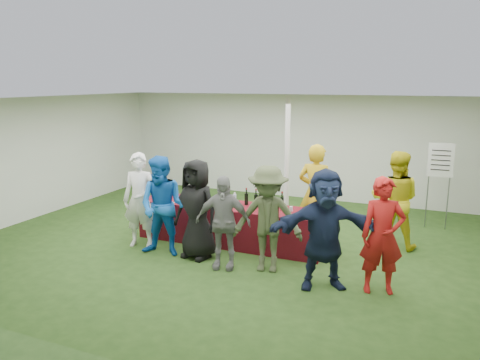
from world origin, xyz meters
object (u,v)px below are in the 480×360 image
at_px(wine_list_sign, 440,167).
at_px(staff_pourer, 315,193).
at_px(staff_back, 395,200).
at_px(customer_0, 140,200).
at_px(customer_1, 163,206).
at_px(serving_table, 230,224).
at_px(customer_6, 382,236).
at_px(customer_3, 223,222).
at_px(dump_bucket, 314,213).
at_px(customer_4, 268,219).
at_px(customer_2, 197,209).
at_px(customer_5, 324,229).

distance_m(wine_list_sign, staff_pourer, 2.83).
height_order(staff_back, customer_0, staff_back).
distance_m(wine_list_sign, customer_1, 5.69).
height_order(serving_table, staff_back, staff_back).
bearing_deg(customer_6, serving_table, 142.22).
bearing_deg(customer_0, customer_3, -23.43).
distance_m(serving_table, dump_bucket, 1.74).
distance_m(wine_list_sign, customer_4, 4.32).
bearing_deg(staff_pourer, customer_2, 50.04).
bearing_deg(dump_bucket, wine_list_sign, 55.21).
height_order(staff_pourer, customer_3, staff_pourer).
distance_m(customer_3, customer_4, 0.74).
relative_size(staff_pourer, customer_0, 1.07).
height_order(wine_list_sign, customer_6, wine_list_sign).
xyz_separation_m(staff_back, customer_4, (-1.77, -1.96, -0.03)).
bearing_deg(serving_table, customer_5, -30.38).
xyz_separation_m(serving_table, customer_0, (-1.46, -0.80, 0.51)).
height_order(serving_table, wine_list_sign, wine_list_sign).
bearing_deg(customer_5, customer_6, -14.18).
distance_m(customer_0, customer_3, 1.87).
relative_size(customer_1, customer_5, 0.98).
distance_m(staff_pourer, customer_3, 2.15).
bearing_deg(customer_6, customer_2, 159.10).
bearing_deg(customer_3, customer_6, -11.29).
relative_size(wine_list_sign, customer_3, 1.15).
height_order(serving_table, customer_6, customer_6).
distance_m(customer_3, customer_6, 2.50).
xyz_separation_m(serving_table, customer_2, (-0.24, -0.88, 0.50)).
height_order(customer_0, customer_6, customer_0).
bearing_deg(customer_5, serving_table, 123.79).
xyz_separation_m(staff_pourer, customer_2, (-1.68, -1.61, -0.08)).
bearing_deg(customer_3, customer_1, 161.30).
bearing_deg(customer_6, wine_list_sign, 61.15).
relative_size(customer_0, customer_3, 1.13).
height_order(wine_list_sign, customer_2, wine_list_sign).
distance_m(dump_bucket, customer_2, 2.01).
relative_size(dump_bucket, customer_4, 0.15).
xyz_separation_m(serving_table, staff_pourer, (1.44, 0.74, 0.57)).
xyz_separation_m(staff_back, customer_5, (-0.79, -2.23, -0.00)).
relative_size(wine_list_sign, customer_4, 1.03).
bearing_deg(staff_pourer, customer_3, 66.47).
height_order(staff_back, customer_4, staff_back).
height_order(serving_table, customer_0, customer_0).
relative_size(customer_2, customer_6, 1.01).
bearing_deg(staff_back, serving_table, 18.27).
bearing_deg(wine_list_sign, customer_5, -111.89).
bearing_deg(customer_5, customer_1, 150.07).
distance_m(wine_list_sign, customer_2, 5.15).
height_order(customer_0, customer_3, customer_0).
xyz_separation_m(staff_back, customer_1, (-3.70, -2.02, -0.02)).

